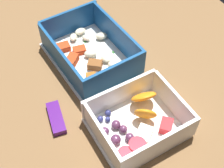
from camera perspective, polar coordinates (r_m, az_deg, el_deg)
name	(u,v)px	position (r cm, az deg, el deg)	size (l,w,h in cm)	color
table_surface	(106,88)	(62.85, -1.09, -0.82)	(80.00, 80.00, 2.00)	brown
pasta_container	(90,52)	(65.74, -4.20, 5.97)	(21.03, 15.89, 6.66)	white
fruit_bowl	(138,123)	(54.60, 4.93, -7.25)	(13.51, 15.85, 5.80)	white
candy_bar	(56,118)	(57.60, -10.42, -6.27)	(7.00, 2.40, 1.20)	#51197A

